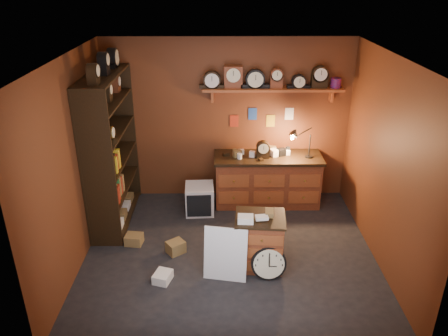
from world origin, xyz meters
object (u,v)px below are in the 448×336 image
(shelving_unit, at_px, (108,145))
(low_cabinet, at_px, (260,239))
(big_round_clock, at_px, (269,263))
(workbench, at_px, (267,177))

(shelving_unit, distance_m, low_cabinet, 2.64)
(low_cabinet, relative_size, big_round_clock, 1.82)
(shelving_unit, bearing_deg, low_cabinet, -29.48)
(low_cabinet, bearing_deg, workbench, 85.89)
(workbench, bearing_deg, shelving_unit, -168.59)
(big_round_clock, bearing_deg, workbench, 85.13)
(big_round_clock, bearing_deg, low_cabinet, 109.80)
(workbench, height_order, big_round_clock, workbench)
(shelving_unit, xyz_separation_m, big_round_clock, (2.28, -1.51, -1.03))
(shelving_unit, relative_size, workbench, 1.46)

